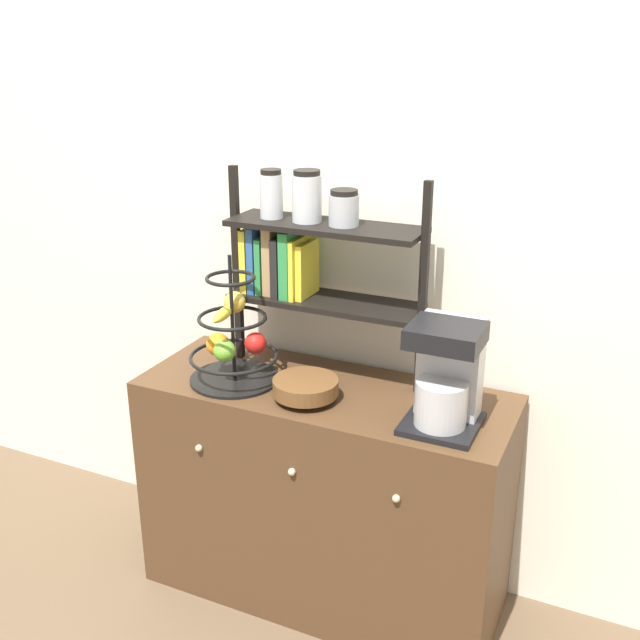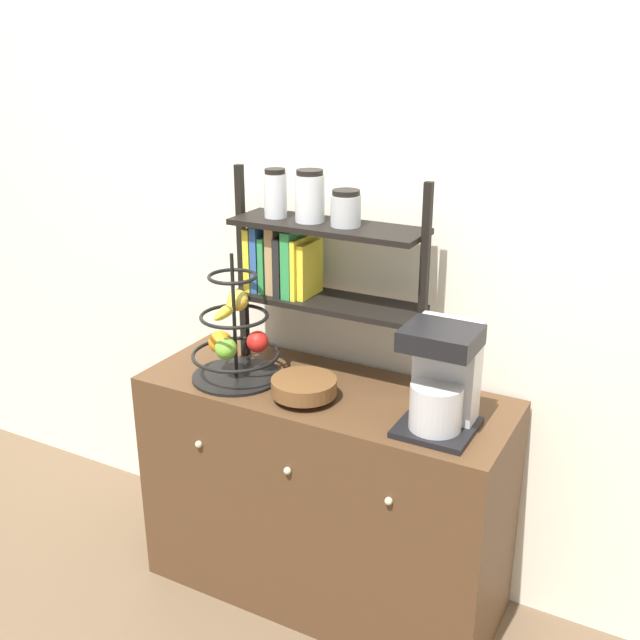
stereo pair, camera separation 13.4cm
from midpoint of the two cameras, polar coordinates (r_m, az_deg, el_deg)
ground_plane at (r=2.68m, az=-3.46°, el=-22.56°), size 12.00×12.00×0.00m
wall_back at (r=2.46m, az=1.45°, el=8.19°), size 7.00×0.05×2.60m
sideboard at (r=2.59m, az=-1.21°, el=-13.10°), size 1.21×0.48×0.78m
coffee_maker at (r=2.14m, az=7.83°, el=-4.23°), size 0.21×0.22×0.32m
fruit_stand at (r=2.43m, az=-8.24°, el=-1.65°), size 0.29×0.29×0.42m
wooden_bowl at (r=2.31m, az=-2.77°, el=-5.20°), size 0.20×0.20×0.07m
shelf_hutch at (r=2.40m, az=-2.94°, el=5.33°), size 0.67×0.20×0.67m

